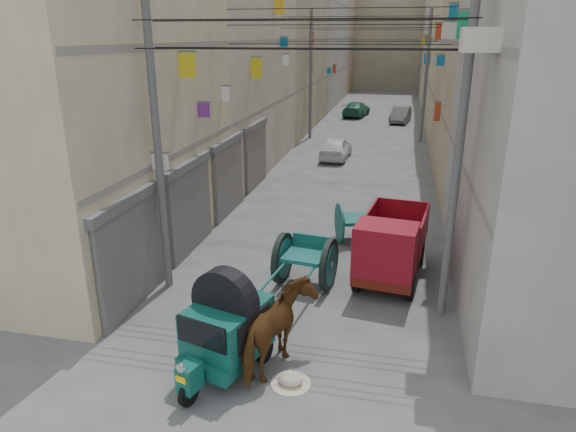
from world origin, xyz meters
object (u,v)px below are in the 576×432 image
(distant_car_green, at_px, (356,109))
(feed_sack, at_px, (291,379))
(second_cart, at_px, (361,221))
(distant_car_white, at_px, (336,148))
(distant_car_grey, at_px, (401,115))
(horse, at_px, (278,331))
(mini_truck, at_px, (390,251))
(auto_rickshaw, at_px, (226,326))
(tonga_cart, at_px, (305,260))

(distant_car_green, bearing_deg, feed_sack, 100.92)
(second_cart, distance_m, distant_car_white, 12.04)
(second_cart, relative_size, feed_sack, 3.70)
(second_cart, bearing_deg, distant_car_grey, 68.64)
(feed_sack, xyz_separation_m, horse, (-0.35, 0.44, 0.76))
(horse, xyz_separation_m, distant_car_white, (-1.32, 19.17, -0.26))
(mini_truck, height_order, horse, mini_truck)
(distant_car_white, distance_m, distant_car_grey, 13.98)
(auto_rickshaw, distance_m, feed_sack, 1.64)
(auto_rickshaw, distance_m, distant_car_green, 35.44)
(tonga_cart, bearing_deg, auto_rickshaw, -94.21)
(distant_car_grey, bearing_deg, distant_car_white, -96.60)
(second_cart, xyz_separation_m, distant_car_grey, (0.99, 25.38, -0.10))
(horse, height_order, distant_car_grey, horse)
(auto_rickshaw, relative_size, distant_car_green, 0.60)
(distant_car_white, bearing_deg, mini_truck, 105.03)
(tonga_cart, bearing_deg, distant_car_green, 100.64)
(horse, distance_m, distant_car_green, 35.24)
(mini_truck, height_order, feed_sack, mini_truck)
(distant_car_green, bearing_deg, auto_rickshaw, 98.73)
(distant_car_white, height_order, distant_car_grey, distant_car_white)
(horse, bearing_deg, mini_truck, -102.20)
(tonga_cart, distance_m, distant_car_green, 31.45)
(distant_car_white, xyz_separation_m, distant_car_grey, (3.33, 13.58, -0.01))
(mini_truck, height_order, distant_car_white, mini_truck)
(tonga_cart, xyz_separation_m, distant_car_grey, (2.17, 28.96, -0.14))
(horse, bearing_deg, distant_car_green, -74.61)
(horse, height_order, distant_car_green, horse)
(distant_car_grey, relative_size, distant_car_green, 0.88)
(distant_car_grey, bearing_deg, second_cart, -85.03)
(feed_sack, distance_m, distant_car_white, 19.69)
(tonga_cart, relative_size, feed_sack, 6.60)
(auto_rickshaw, relative_size, horse, 1.21)
(mini_truck, bearing_deg, auto_rickshaw, -115.83)
(horse, height_order, distant_car_white, horse)
(distant_car_grey, xyz_separation_m, distant_car_green, (-3.69, 2.45, 0.00))
(tonga_cart, xyz_separation_m, mini_truck, (2.21, 0.64, 0.21))
(feed_sack, height_order, horse, horse)
(mini_truck, bearing_deg, feed_sack, -101.72)
(tonga_cart, distance_m, mini_truck, 2.31)
(tonga_cart, xyz_separation_m, distant_car_white, (-1.16, 15.39, -0.12))
(feed_sack, distance_m, distant_car_green, 35.70)
(feed_sack, xyz_separation_m, distant_car_grey, (1.66, 33.18, 0.48))
(tonga_cart, relative_size, distant_car_green, 0.79)
(mini_truck, bearing_deg, distant_car_green, 104.46)
(auto_rickshaw, bearing_deg, mini_truck, 72.76)
(auto_rickshaw, relative_size, distant_car_grey, 0.69)
(horse, distance_m, distant_car_white, 19.22)
(auto_rickshaw, distance_m, horse, 1.05)
(mini_truck, xyz_separation_m, horse, (-2.05, -4.42, -0.07))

